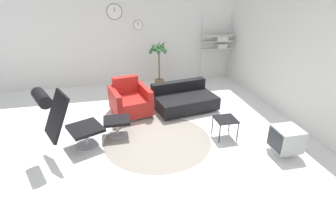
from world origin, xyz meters
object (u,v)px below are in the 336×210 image
Objects in this scene: lounge_chair at (63,116)px; ottoman at (117,123)px; shelf_unit at (219,42)px; armchair_red at (130,101)px; crt_television at (286,140)px; couch_low at (184,100)px; potted_plant at (159,64)px; side_table at (225,121)px.

lounge_chair is 2.44× the size of ottoman.
ottoman is 0.25× the size of shelf_unit.
armchair_red reaches higher than ottoman.
couch_low is at bearing 29.37° from crt_television.
shelf_unit is (3.26, 2.81, 0.91)m from ottoman.
armchair_red reaches higher than couch_low.
crt_television is (3.78, -0.90, -0.45)m from lounge_chair.
potted_plant is (2.22, 2.83, 0.01)m from lounge_chair.
lounge_chair is 1.07m from ottoman.
lounge_chair is at bearing -155.82° from ottoman.
armchair_red is at bearing -147.47° from shelf_unit.
potted_plant reaches higher than ottoman.
couch_low is (2.54, 1.34, -0.50)m from lounge_chair.
potted_plant is at bearing 61.37° from ottoman.
crt_television is 0.36× the size of potted_plant.
shelf_unit reaches higher than side_table.
ottoman is 1.01m from armchair_red.
armchair_red reaches higher than side_table.
couch_low is at bearing -77.64° from potted_plant.
couch_low reaches higher than crt_television.
potted_plant is at bearing 117.77° from lounge_chair.
couch_low reaches higher than side_table.
armchair_red is 0.74× the size of potted_plant.
lounge_chair is 2.98m from side_table.
lounge_chair is 0.89× the size of potted_plant.
couch_low is at bearing 93.67° from lounge_chair.
shelf_unit reaches higher than lounge_chair.
ottoman is 1.01× the size of crt_television.
lounge_chair reaches higher than ottoman.
armchair_red is at bearing 113.29° from lounge_chair.
lounge_chair is at bearing 35.59° from armchair_red.
crt_television is at bearing -24.15° from ottoman.
potted_plant is (1.33, 2.43, 0.46)m from ottoman.
armchair_red is 2.05× the size of crt_television.
couch_low is 1.12× the size of potted_plant.
couch_low is (1.31, -0.01, -0.08)m from armchair_red.
couch_low is 3.79× the size of side_table.
ottoman is 0.33× the size of couch_low.
lounge_chair is 0.62× the size of shelf_unit.
shelf_unit is (2.91, 1.86, 0.88)m from armchair_red.
lounge_chair is at bearing 18.07° from couch_low.
potted_plant is 2.02m from shelf_unit.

